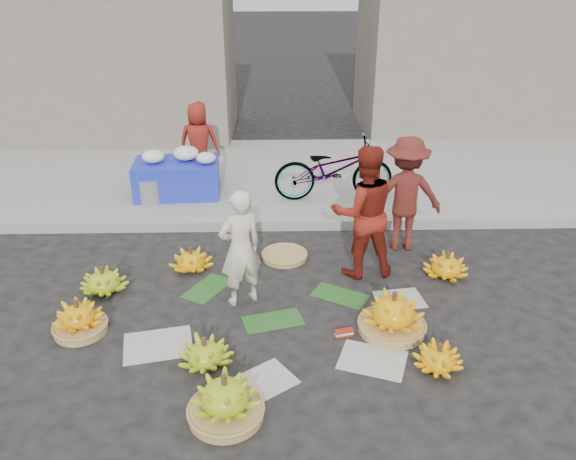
{
  "coord_description": "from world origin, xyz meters",
  "views": [
    {
      "loc": [
        -0.06,
        -5.37,
        3.64
      ],
      "look_at": [
        0.09,
        0.67,
        0.7
      ],
      "focal_mm": 35.0,
      "sensor_mm": 36.0,
      "label": 1
    }
  ],
  "objects_px": {
    "flower_table": "(178,175)",
    "bicycle": "(334,169)",
    "banana_bunch_0": "(79,319)",
    "banana_bunch_4": "(393,314)",
    "vendor_cream": "(240,248)"
  },
  "relations": [
    {
      "from": "banana_bunch_4",
      "to": "flower_table",
      "type": "height_order",
      "value": "flower_table"
    },
    {
      "from": "banana_bunch_0",
      "to": "banana_bunch_4",
      "type": "height_order",
      "value": "banana_bunch_4"
    },
    {
      "from": "banana_bunch_0",
      "to": "bicycle",
      "type": "distance_m",
      "value": 4.57
    },
    {
      "from": "vendor_cream",
      "to": "banana_bunch_4",
      "type": "bearing_deg",
      "value": 131.89
    },
    {
      "from": "vendor_cream",
      "to": "bicycle",
      "type": "xyz_separation_m",
      "value": [
        1.33,
        2.82,
        -0.08
      ]
    },
    {
      "from": "banana_bunch_0",
      "to": "banana_bunch_4",
      "type": "xyz_separation_m",
      "value": [
        3.36,
        -0.06,
        0.05
      ]
    },
    {
      "from": "flower_table",
      "to": "bicycle",
      "type": "height_order",
      "value": "bicycle"
    },
    {
      "from": "banana_bunch_0",
      "to": "flower_table",
      "type": "height_order",
      "value": "flower_table"
    },
    {
      "from": "banana_bunch_0",
      "to": "banana_bunch_4",
      "type": "distance_m",
      "value": 3.36
    },
    {
      "from": "banana_bunch_0",
      "to": "bicycle",
      "type": "relative_size",
      "value": 0.29
    },
    {
      "from": "vendor_cream",
      "to": "flower_table",
      "type": "xyz_separation_m",
      "value": [
        -1.2,
        3.07,
        -0.26
      ]
    },
    {
      "from": "flower_table",
      "to": "bicycle",
      "type": "xyz_separation_m",
      "value": [
        2.53,
        -0.25,
        0.17
      ]
    },
    {
      "from": "banana_bunch_4",
      "to": "bicycle",
      "type": "xyz_separation_m",
      "value": [
        -0.31,
        3.44,
        0.41
      ]
    },
    {
      "from": "banana_bunch_0",
      "to": "banana_bunch_4",
      "type": "relative_size",
      "value": 0.78
    },
    {
      "from": "banana_bunch_0",
      "to": "bicycle",
      "type": "xyz_separation_m",
      "value": [
        3.05,
        3.38,
        0.45
      ]
    }
  ]
}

